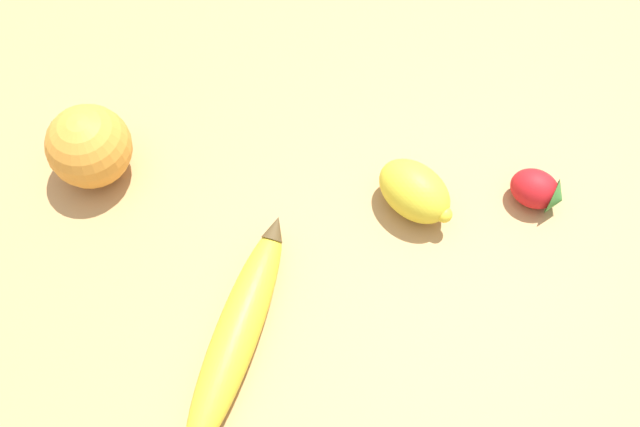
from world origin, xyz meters
TOP-DOWN VIEW (x-y plane):
  - ground_plane at (0.00, 0.00)m, footprint 3.00×3.00m
  - banana at (-0.04, -0.12)m, footprint 0.22×0.12m
  - orange at (-0.00, 0.11)m, footprint 0.08×0.08m
  - strawberry at (0.24, -0.24)m, footprint 0.05×0.06m
  - lemon at (0.16, -0.16)m, footprint 0.06×0.08m

SIDE VIEW (x-z plane):
  - ground_plane at x=0.00m, z-range 0.00..0.00m
  - banana at x=-0.04m, z-range 0.00..0.04m
  - strawberry at x=0.24m, z-range 0.00..0.04m
  - lemon at x=0.16m, z-range 0.00..0.05m
  - orange at x=0.00m, z-range 0.00..0.08m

